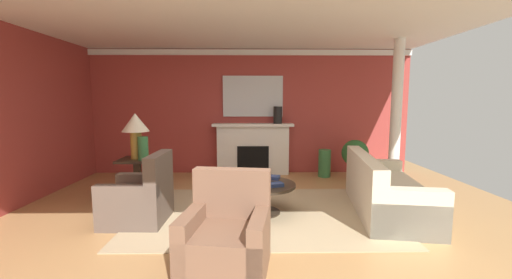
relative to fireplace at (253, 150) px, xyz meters
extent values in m
plane|color=tan|center=(-0.19, -2.83, -0.54)|extent=(8.91, 8.91, 0.00)
cube|color=#9E3833|center=(-0.19, 0.21, 0.85)|extent=(7.45, 0.12, 2.79)
cube|color=white|center=(-0.19, -2.53, 2.28)|extent=(7.45, 6.55, 0.06)
cube|color=white|center=(-0.19, 0.13, 2.17)|extent=(7.45, 0.08, 0.12)
cube|color=tan|center=(0.11, -2.60, -0.54)|extent=(3.63, 2.52, 0.01)
cube|color=white|center=(0.00, 0.01, 0.00)|extent=(1.60, 0.25, 1.09)
cube|color=black|center=(0.00, -0.01, -0.19)|extent=(0.70, 0.26, 0.60)
cube|color=white|center=(0.00, -0.02, 0.57)|extent=(1.80, 0.35, 0.06)
cube|color=silver|center=(0.00, 0.12, 1.21)|extent=(1.34, 0.04, 0.91)
cube|color=beige|center=(1.98, -2.57, -0.32)|extent=(1.20, 2.21, 0.45)
cube|color=beige|center=(1.64, -2.52, 0.11)|extent=(0.51, 2.11, 0.40)
cube|color=beige|center=(1.84, -3.51, -0.23)|extent=(0.92, 0.33, 0.62)
cube|color=beige|center=(2.12, -1.63, -0.23)|extent=(0.92, 0.33, 0.62)
cube|color=brown|center=(-1.60, -2.90, -0.32)|extent=(0.82, 0.82, 0.44)
cube|color=brown|center=(-1.28, -2.91, 0.15)|extent=(0.18, 0.80, 0.51)
cube|color=brown|center=(-1.59, -2.57, -0.24)|extent=(0.80, 0.16, 0.60)
cube|color=brown|center=(-1.61, -3.23, -0.24)|extent=(0.80, 0.16, 0.60)
cube|color=brown|center=(-0.28, -4.22, -0.32)|extent=(0.90, 0.90, 0.44)
cube|color=brown|center=(-0.23, -3.91, 0.15)|extent=(0.81, 0.27, 0.51)
cube|color=brown|center=(-0.61, -4.18, -0.24)|extent=(0.25, 0.81, 0.60)
cube|color=brown|center=(0.05, -4.27, -0.24)|extent=(0.25, 0.81, 0.60)
cylinder|color=#2D2319|center=(0.11, -2.60, -0.11)|extent=(1.00, 1.00, 0.04)
cylinder|color=#2D2319|center=(0.11, -2.60, -0.34)|extent=(0.12, 0.12, 0.41)
cylinder|color=#2D2319|center=(0.11, -2.60, -0.53)|extent=(0.56, 0.56, 0.03)
cube|color=#2D2319|center=(-1.93, -1.91, 0.14)|extent=(0.56, 0.56, 0.04)
cube|color=#2D2319|center=(-1.93, -1.91, -0.21)|extent=(0.10, 0.10, 0.66)
cube|color=#2D2319|center=(-1.93, -1.91, -0.52)|extent=(0.45, 0.45, 0.04)
cylinder|color=#B28E38|center=(-1.93, -1.91, 0.38)|extent=(0.18, 0.18, 0.45)
cone|color=beige|center=(-1.93, -1.91, 0.76)|extent=(0.44, 0.44, 0.30)
cylinder|color=#33703D|center=(1.56, -0.30, -0.25)|extent=(0.27, 0.27, 0.60)
cylinder|color=black|center=(0.55, -0.05, 0.79)|extent=(0.19, 0.19, 0.38)
cylinder|color=#33703D|center=(-1.78, -2.03, 0.35)|extent=(0.16, 0.16, 0.38)
cube|color=navy|center=(0.29, -2.76, -0.07)|extent=(0.28, 0.21, 0.05)
cube|color=navy|center=(0.26, -2.53, -0.02)|extent=(0.28, 0.24, 0.05)
cylinder|color=#BCB29E|center=(2.16, -0.49, -0.39)|extent=(0.32, 0.32, 0.30)
sphere|color=#28602D|center=(2.16, -0.49, 0.01)|extent=(0.56, 0.56, 0.56)
cylinder|color=white|center=(2.72, -1.07, 0.85)|extent=(0.20, 0.20, 2.79)
camera|label=1|loc=(-0.03, -7.20, 1.11)|focal=22.66mm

